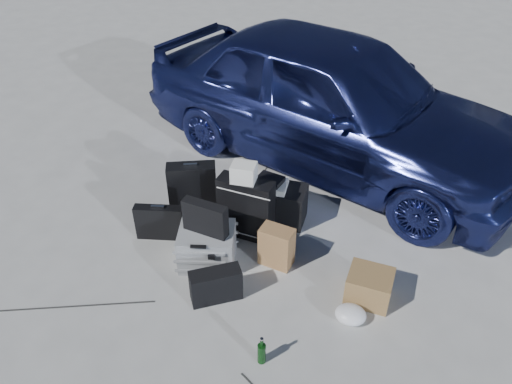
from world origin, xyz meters
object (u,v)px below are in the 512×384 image
car (331,100)px  suitcase_right (246,208)px  pelican_case (207,247)px  cardboard_box (369,286)px  duffel_bag (267,202)px  green_bottle (262,351)px  suitcase_left (193,191)px  briefcase (160,222)px

car → suitcase_right: car is taller
pelican_case → cardboard_box: 1.49m
suitcase_right → duffel_bag: suitcase_right is taller
duffel_bag → green_bottle: duffel_bag is taller
green_bottle → suitcase_left: bearing=124.4°
pelican_case → briefcase: size_ratio=1.06×
pelican_case → cardboard_box: (1.49, -0.12, -0.04)m
cardboard_box → car: bearing=105.8°
suitcase_right → car: bearing=78.9°
briefcase → green_bottle: briefcase is taller
suitcase_left → suitcase_right: size_ratio=0.97×
briefcase → duffel_bag: size_ratio=0.60×
suitcase_left → cardboard_box: suitcase_left is taller
pelican_case → green_bottle: bearing=-63.1°
suitcase_right → green_bottle: (0.48, -1.42, -0.20)m
suitcase_right → duffel_bag: (0.15, 0.32, -0.13)m
pelican_case → cardboard_box: size_ratio=1.36×
cardboard_box → green_bottle: (-0.75, -0.84, -0.01)m
suitcase_left → suitcase_right: 0.62m
car → cardboard_box: (0.63, -2.22, -0.65)m
suitcase_left → cardboard_box: (1.83, -0.74, -0.18)m
green_bottle → car: bearing=87.6°
pelican_case → briefcase: briefcase is taller
briefcase → suitcase_left: (0.21, 0.40, 0.13)m
briefcase → cardboard_box: (2.05, -0.34, -0.05)m
car → green_bottle: car is taller
briefcase → green_bottle: (1.29, -1.18, -0.06)m
suitcase_right → cardboard_box: 1.38m
briefcase → duffel_bag: (0.96, 0.56, 0.01)m
briefcase → suitcase_left: suitcase_left is taller
car → suitcase_left: size_ratio=7.31×
suitcase_left → car: bearing=32.2°
pelican_case → green_bottle: size_ratio=1.97×
suitcase_right → duffel_bag: 0.37m
suitcase_left → green_bottle: bearing=-74.3°
car → suitcase_right: 1.81m
car → briefcase: (-1.42, -1.88, -0.60)m
pelican_case → briefcase: (-0.56, 0.23, 0.00)m
cardboard_box → green_bottle: cardboard_box is taller
car → suitcase_right: (-0.61, -1.64, -0.46)m
duffel_bag → car: bearing=73.7°
briefcase → cardboard_box: 2.08m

